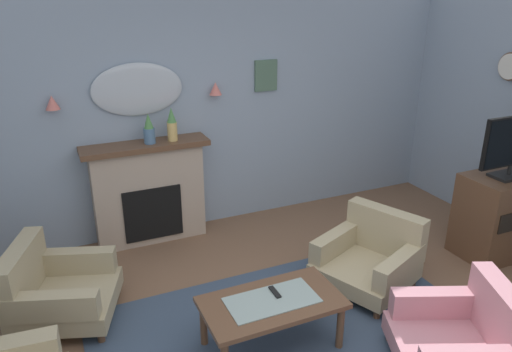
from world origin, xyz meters
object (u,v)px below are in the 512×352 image
Objects in this scene: wall_sconce_left at (52,103)px; wall_sconce_right at (215,89)px; armchair_in_corner at (371,256)px; mantel_vase_centre at (149,130)px; fireplace at (149,194)px; wall_clock at (510,67)px; tv_cabinet at (498,216)px; framed_picture at (266,76)px; mantel_vase_right at (172,125)px; tv_remote at (275,292)px; coffee_table at (272,306)px; armchair_beside_couch at (465,338)px; wall_mirror at (138,90)px; armchair_near_fireplace at (55,289)px.

wall_sconce_right is at bearing 0.00° from wall_sconce_left.
mantel_vase_centre is at bearing 134.29° from armchair_in_corner.
fireplace is 4.23m from wall_clock.
tv_cabinet is (3.32, -1.83, -0.12)m from fireplace.
tv_cabinet is at bearing -47.43° from framed_picture.
fireplace is at bearing -174.23° from framed_picture.
mantel_vase_right is at bearing -5.96° from wall_sconce_left.
mantel_vase_centre is 2.04× the size of tv_remote.
armchair_beside_couch is at bearing -35.04° from coffee_table.
wall_mirror is 2.63m from tv_remote.
framed_picture is at bearing 92.71° from armchair_beside_couch.
armchair_in_corner is (1.73, -1.75, -0.27)m from fireplace.
wall_clock is 0.29× the size of armchair_in_corner.
armchair_near_fireplace is (-2.58, -1.25, -1.44)m from framed_picture.
mantel_vase_centre is at bearing -7.59° from wall_sconce_left.
armchair_in_corner is (0.23, -1.91, -1.44)m from framed_picture.
wall_sconce_right reaches higher than armchair_near_fireplace.
wall_mirror is at bearing 103.22° from tv_remote.
mantel_vase_right is 0.65m from wall_sconce_right.
armchair_beside_couch is (2.73, -1.90, 0.00)m from armchair_near_fireplace.
framed_picture is 2.89m from coffee_table.
mantel_vase_right is at bearing -29.54° from wall_mirror.
tv_remote is 1.44m from armchair_beside_couch.
fireplace is 2.23m from coffee_table.
fireplace is 1.56m from armchair_near_fireplace.
mantel_vase_right is at bearing 149.21° from tv_cabinet.
tv_remote is at bearing -32.01° from armchair_near_fireplace.
wall_clock is (3.53, -1.19, 0.57)m from mantel_vase_right.
mantel_vase_right is at bearing 96.25° from tv_remote.
armchair_beside_couch reaches higher than tv_remote.
mantel_vase_right is 2.27× the size of tv_remote.
framed_picture is 3.21m from armchair_near_fireplace.
fireplace reaches higher than tv_remote.
mantel_vase_right reaches higher than armchair_in_corner.
wall_mirror is 2.71m from coffee_table.
wall_mirror reaches higher than mantel_vase_right.
coffee_table is 1.03× the size of armchair_in_corner.
wall_sconce_left is 1.00× the size of wall_sconce_right.
mantel_vase_right reaches higher than mantel_vase_centre.
tv_remote is 2.80m from tv_cabinet.
wall_clock is at bearing -17.68° from fireplace.
tv_cabinet is at bearing -37.87° from wall_sconce_right.
wall_sconce_right reaches higher than mantel_vase_right.
framed_picture is at bearing 1.46° from wall_sconce_left.
wall_sconce_right is at bearing 81.64° from tv_remote.
wall_mirror is 4.07m from wall_clock.
mantel_vase_centre is at bearing 43.44° from armchair_near_fireplace.
mantel_vase_centre reaches higher than tv_remote.
wall_sconce_right is 2.63m from coffee_table.
mantel_vase_centre is 0.30× the size of coffee_table.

